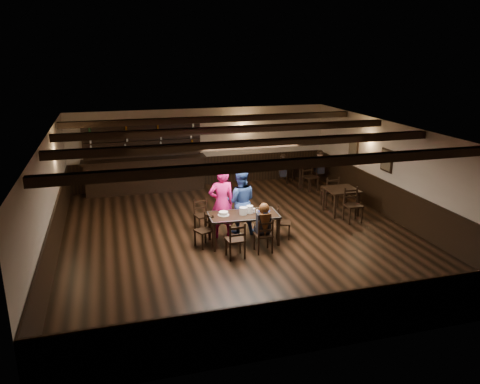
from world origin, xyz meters
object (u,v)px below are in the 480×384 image
object	(u,v)px
cake	(223,214)
bar_counter	(145,170)
chair_near_left	(236,238)
man_blue	(240,201)
dining_table	(243,217)
chair_near_right	(264,233)
woman_pink	(222,203)

from	to	relation	value
cake	bar_counter	distance (m)	5.32
cake	chair_near_left	bearing A→B (deg)	-85.57
chair_near_left	man_blue	xyz separation A→B (m)	(0.53, 1.53, 0.35)
dining_table	bar_counter	world-z (taller)	bar_counter
dining_table	bar_counter	distance (m)	5.54
chair_near_left	bar_counter	bearing A→B (deg)	104.24
chair_near_right	man_blue	xyz separation A→B (m)	(-0.19, 1.40, 0.36)
bar_counter	chair_near_left	bearing A→B (deg)	-75.76
woman_pink	cake	distance (m)	0.48
woman_pink	man_blue	world-z (taller)	woman_pink
woman_pink	cake	world-z (taller)	woman_pink
man_blue	chair_near_right	bearing A→B (deg)	112.19
chair_near_right	man_blue	bearing A→B (deg)	97.75
chair_near_left	bar_counter	xyz separation A→B (m)	(-1.53, 6.03, 0.22)
bar_counter	chair_near_right	bearing A→B (deg)	-69.16
man_blue	cake	distance (m)	0.86
chair_near_left	cake	world-z (taller)	chair_near_left
chair_near_left	cake	bearing A→B (deg)	94.43
woman_pink	dining_table	bearing A→B (deg)	127.16
cake	chair_near_right	bearing A→B (deg)	-45.18
chair_near_left	man_blue	bearing A→B (deg)	70.95
chair_near_right	man_blue	size ratio (longest dim) A/B	0.50
dining_table	cake	world-z (taller)	cake
cake	bar_counter	size ratio (longest dim) A/B	0.07
man_blue	cake	world-z (taller)	man_blue
woman_pink	man_blue	distance (m)	0.55
chair_near_left	man_blue	world-z (taller)	man_blue
dining_table	man_blue	bearing A→B (deg)	80.83
woman_pink	bar_counter	xyz separation A→B (m)	(-1.53, 4.65, -0.18)
chair_near_right	chair_near_left	bearing A→B (deg)	-170.29
man_blue	cake	size ratio (longest dim) A/B	6.14
man_blue	bar_counter	world-z (taller)	bar_counter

